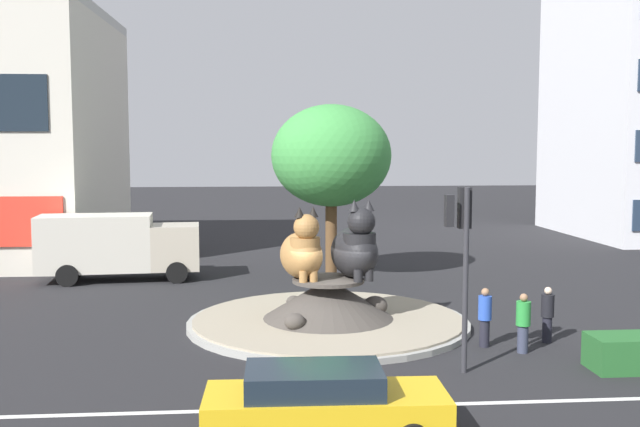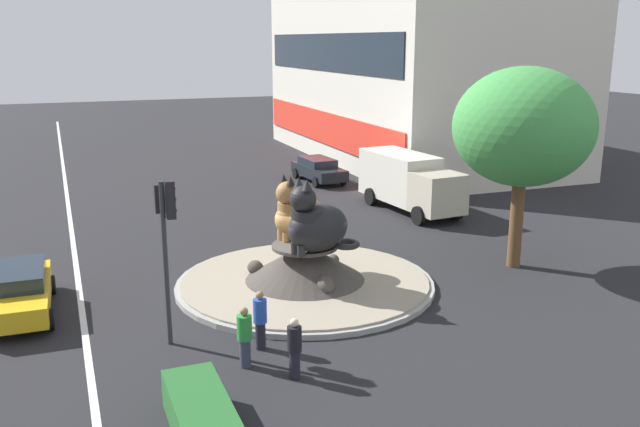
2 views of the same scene
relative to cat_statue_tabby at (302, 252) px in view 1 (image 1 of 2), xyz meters
The scene contains 12 objects.
ground_plane 2.53m from the cat_statue_tabby, ahead, with size 160.00×160.00×0.00m, color black.
lane_centreline 7.91m from the cat_statue_tabby, 83.73° to the right, with size 112.00×0.20×0.01m, color silver.
roundabout_island 2.02m from the cat_statue_tabby, ahead, with size 9.05×9.05×1.53m.
cat_statue_tabby is the anchor object (origin of this frame).
cat_statue_black 1.72m from the cat_statue_tabby, ahead, with size 1.90×2.78×2.57m.
traffic_light_mast 6.46m from the cat_statue_tabby, 54.05° to the right, with size 0.71×0.53×4.73m.
broadleaf_tree_behind_island 8.81m from the cat_statue_tabby, 78.12° to the left, with size 5.13×5.13×7.52m.
pedestrian_blue_shirt 6.05m from the cat_statue_tabby, 30.12° to the right, with size 0.38×0.38×1.71m.
pedestrian_black_shirt 7.68m from the cat_statue_tabby, 20.41° to the right, with size 0.37×0.37×1.65m.
pedestrian_green_shirt 7.14m from the cat_statue_tabby, 31.35° to the right, with size 0.40×0.40×1.68m.
parked_car_right 9.41m from the cat_statue_tabby, 90.86° to the right, with size 4.80×2.06×1.46m.
delivery_box_truck 11.40m from the cat_statue_tabby, 131.16° to the left, with size 6.86×2.88×2.83m.
Camera 1 is at (-2.16, -23.17, 5.79)m, focal length 41.32 mm.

